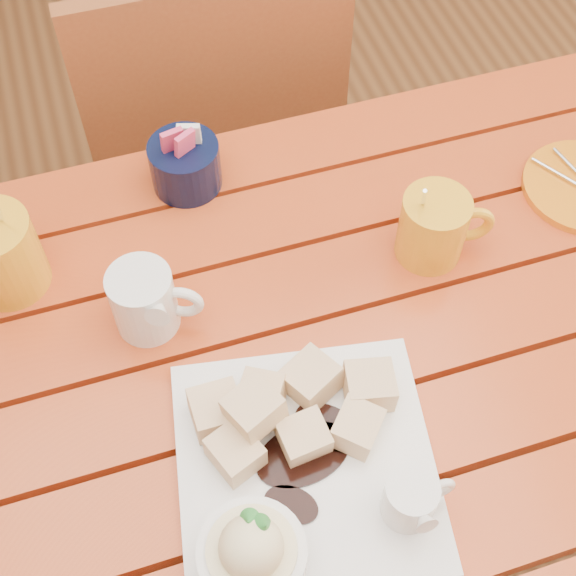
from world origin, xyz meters
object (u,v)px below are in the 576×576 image
object	(u,v)px
table	(289,411)
coffee_mug_right	(435,226)
dessert_plate	(294,480)
chair_far	(211,135)

from	to	relation	value
table	coffee_mug_right	world-z (taller)	coffee_mug_right
dessert_plate	chair_far	distance (m)	0.83
dessert_plate	chair_far	world-z (taller)	chair_far
dessert_plate	coffee_mug_right	distance (m)	0.36
table	dessert_plate	size ratio (longest dim) A/B	3.82
table	dessert_plate	world-z (taller)	dessert_plate
chair_far	coffee_mug_right	bearing A→B (deg)	108.85
dessert_plate	coffee_mug_right	world-z (taller)	coffee_mug_right
table	chair_far	bearing A→B (deg)	85.50
table	chair_far	world-z (taller)	chair_far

